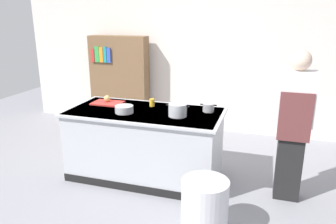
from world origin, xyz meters
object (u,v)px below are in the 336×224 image
object	(u,v)px
trash_bin	(205,207)
onion	(107,99)
juice_cup	(152,103)
bookshelf	(120,82)
person_chef	(294,124)
stock_pot	(178,110)
mixing_bowl	(124,109)
sauce_pan	(208,108)

from	to	relation	value
trash_bin	onion	bearing A→B (deg)	144.94
onion	juice_cup	xyz separation A→B (m)	(0.64, 0.03, -0.01)
juice_cup	bookshelf	size ratio (longest dim) A/B	0.06
juice_cup	onion	bearing A→B (deg)	-177.14
juice_cup	person_chef	bearing A→B (deg)	-7.86
stock_pot	juice_cup	world-z (taller)	stock_pot
onion	mixing_bowl	world-z (taller)	onion
mixing_bowl	trash_bin	distance (m)	1.57
bookshelf	person_chef	bearing A→B (deg)	-31.30
sauce_pan	bookshelf	size ratio (longest dim) A/B	0.12
sauce_pan	juice_cup	xyz separation A→B (m)	(-0.76, 0.02, -0.00)
sauce_pan	trash_bin	xyz separation A→B (m)	(0.20, -1.13, -0.67)
person_chef	bookshelf	distance (m)	3.48
sauce_pan	stock_pot	bearing A→B (deg)	-136.94
trash_bin	mixing_bowl	bearing A→B (deg)	146.77
stock_pot	mixing_bowl	distance (m)	0.67
trash_bin	sauce_pan	bearing A→B (deg)	99.94
bookshelf	trash_bin	bearing A→B (deg)	-51.29
mixing_bowl	sauce_pan	bearing A→B (deg)	19.96
onion	sauce_pan	xyz separation A→B (m)	(1.40, 0.01, -0.01)
onion	person_chef	world-z (taller)	person_chef
sauce_pan	mixing_bowl	distance (m)	1.05
mixing_bowl	person_chef	size ratio (longest dim) A/B	0.13
trash_bin	person_chef	size ratio (longest dim) A/B	0.32
sauce_pan	trash_bin	bearing A→B (deg)	-80.06
juice_cup	bookshelf	distance (m)	1.99
person_chef	bookshelf	bearing A→B (deg)	60.14
stock_pot	person_chef	world-z (taller)	person_chef
juice_cup	mixing_bowl	bearing A→B (deg)	-120.86
mixing_bowl	bookshelf	bearing A→B (deg)	117.12
mixing_bowl	person_chef	world-z (taller)	person_chef
mixing_bowl	bookshelf	world-z (taller)	bookshelf
bookshelf	stock_pot	bearing A→B (deg)	-48.52
stock_pot	mixing_bowl	bearing A→B (deg)	-174.71
onion	trash_bin	distance (m)	2.07
sauce_pan	person_chef	world-z (taller)	person_chef
sauce_pan	person_chef	xyz separation A→B (m)	(0.99, -0.22, -0.04)
sauce_pan	trash_bin	distance (m)	1.33
stock_pot	sauce_pan	distance (m)	0.43
juice_cup	trash_bin	xyz separation A→B (m)	(0.96, -1.16, -0.67)
sauce_pan	juice_cup	world-z (taller)	sauce_pan
trash_bin	bookshelf	xyz separation A→B (m)	(-2.18, 2.72, 0.57)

